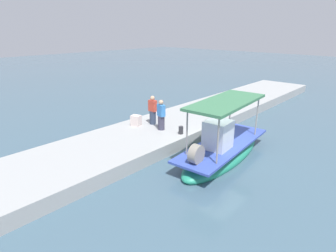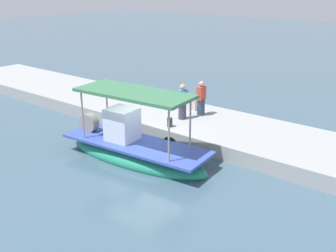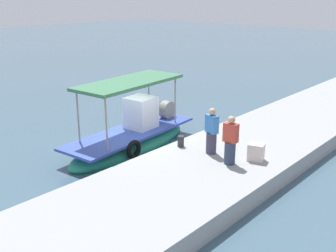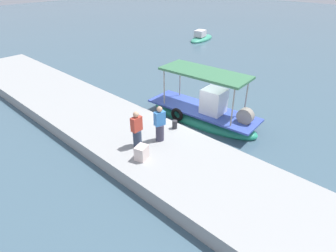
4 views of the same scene
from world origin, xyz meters
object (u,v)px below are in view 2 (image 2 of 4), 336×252
fisherman_near_bollard (201,100)px  fisherman_by_crate (182,103)px  main_fishing_boat (134,148)px  cargo_crate (193,103)px  mooring_bollard (170,122)px

fisherman_near_bollard → fisherman_by_crate: size_ratio=1.00×
main_fishing_boat → fisherman_by_crate: size_ratio=3.97×
fisherman_by_crate → cargo_crate: 1.65m
mooring_bollard → cargo_crate: cargo_crate is taller
main_fishing_boat → mooring_bollard: size_ratio=16.05×
cargo_crate → fisherman_by_crate: bearing=107.1°
cargo_crate → main_fishing_boat: bearing=98.7°
cargo_crate → fisherman_near_bollard: bearing=148.2°
main_fishing_boat → fisherman_near_bollard: size_ratio=3.96×
fisherman_by_crate → cargo_crate: bearing=-72.9°
fisherman_near_bollard → fisherman_by_crate: fisherman_near_bollard is taller
main_fishing_boat → cargo_crate: (0.79, -5.16, 0.45)m
main_fishing_boat → cargo_crate: bearing=-81.3°
mooring_bollard → main_fishing_boat: bearing=92.6°
fisherman_near_bollard → mooring_bollard: bearing=86.2°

